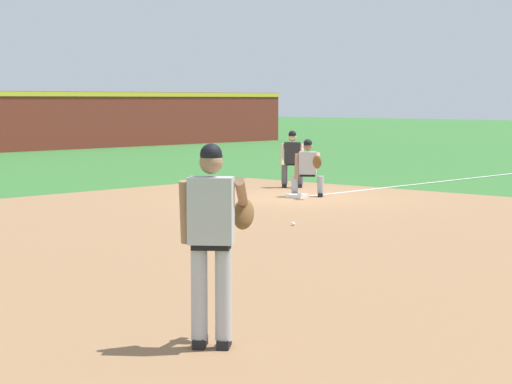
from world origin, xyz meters
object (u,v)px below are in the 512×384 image
Objects in this scene: first_baseman at (308,165)px; umpire at (292,157)px; first_base_bag at (297,196)px; baseball at (293,224)px; pitcher at (213,232)px.

umpire reaches higher than first_baseman.
umpire is at bearing 49.17° from first_baseman.
first_base_bag is 5.14× the size of baseball.
pitcher reaches higher than first_base_bag.
baseball is 0.05× the size of umpire.
umpire is at bearing 38.16° from pitcher.
baseball is 8.86m from pitcher.
first_baseman reaches higher than first_base_bag.
pitcher is 14.13m from first_baseman.
pitcher is 1.39× the size of first_baseman.
first_base_bag is 5.09m from baseball.
first_baseman is at bearing 36.81° from baseball.
baseball is at bearing -140.45° from first_base_bag.
umpire is at bearing 42.98° from first_base_bag.
first_base_bag is at bearing 37.22° from pitcher.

